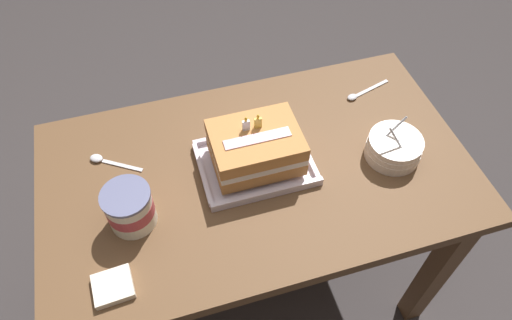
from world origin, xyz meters
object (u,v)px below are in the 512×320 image
Objects in this scene: birthday_cake at (255,147)px; serving_spoon_near_tray at (102,160)px; foil_tray at (255,164)px; ice_cream_tub at (130,208)px; napkin_pile at (113,286)px; serving_spoon_by_bowls at (358,94)px; bowl_stack at (394,148)px.

serving_spoon_near_tray is (-0.38, 0.13, -0.07)m from birthday_cake.
foil_tray is 0.34m from ice_cream_tub.
napkin_pile reaches higher than serving_spoon_near_tray.
serving_spoon_by_bowls is at bearing 27.80° from napkin_pile.
ice_cream_tub is at bearing -166.62° from birthday_cake.
foil_tray is 0.40m from serving_spoon_near_tray.
bowl_stack is at bearing -11.17° from birthday_cake.
foil_tray is 0.07m from birthday_cake.
bowl_stack is (0.36, -0.07, 0.02)m from foil_tray.
foil_tray reaches higher than serving_spoon_near_tray.
serving_spoon_near_tray is 1.52× the size of napkin_pile.
napkin_pile is at bearing -167.53° from bowl_stack.
napkin_pile is (-0.39, -0.24, -0.06)m from birthday_cake.
ice_cream_tub reaches higher than foil_tray.
birthday_cake is 1.93× the size of ice_cream_tub.
birthday_cake is at bearing 90.00° from foil_tray.
bowl_stack is at bearing -15.00° from serving_spoon_near_tray.
bowl_stack is 0.24m from serving_spoon_by_bowls.
ice_cream_tub is 0.75× the size of serving_spoon_by_bowls.
napkin_pile is (-0.76, -0.40, 0.00)m from serving_spoon_by_bowls.
serving_spoon_by_bowls is 1.73× the size of napkin_pile.
bowl_stack reaches higher than serving_spoon_near_tray.
foil_tray reaches higher than napkin_pile.
foil_tray is 0.40m from serving_spoon_by_bowls.
bowl_stack is at bearing -92.23° from serving_spoon_by_bowls.
serving_spoon_near_tray is at bearing -177.29° from serving_spoon_by_bowls.
foil_tray is 3.25× the size of napkin_pile.
ice_cream_tub is at bearing -74.32° from serving_spoon_near_tray.
birthday_cake is 0.37m from bowl_stack.
ice_cream_tub is (-0.68, -0.01, 0.02)m from bowl_stack.
foil_tray is 0.37m from bowl_stack.
birthday_cake is at bearing -18.47° from serving_spoon_near_tray.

